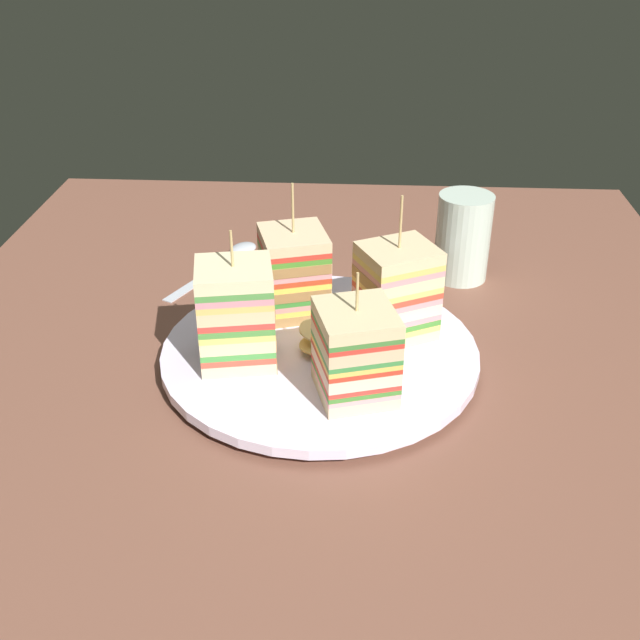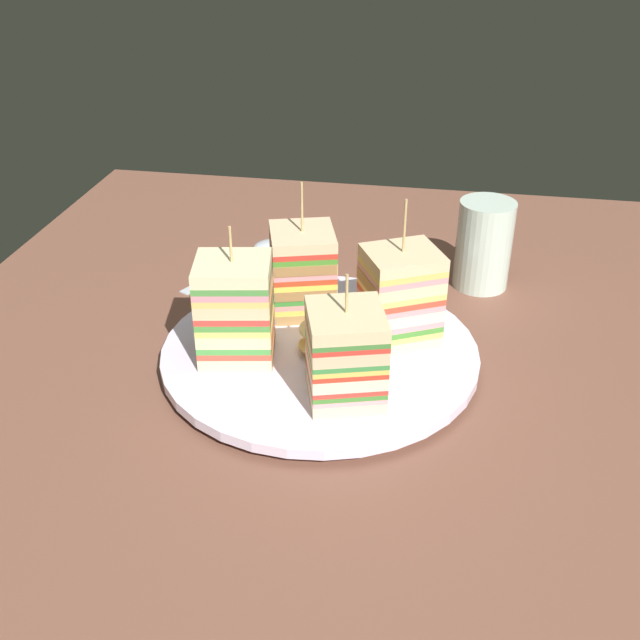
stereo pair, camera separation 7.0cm
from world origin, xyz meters
TOP-DOWN VIEW (x-y plane):
  - ground_plane at (0.00, 0.00)cm, footprint 96.40×82.29cm
  - plate at (0.00, 0.00)cm, footprint 29.64×29.64cm
  - sandwich_wedge_0 at (-6.87, -3.35)cm, footprint 8.08×7.75cm
  - sandwich_wedge_1 at (3.09, -6.99)cm, footprint 8.15×8.52cm
  - sandwich_wedge_2 at (7.04, 2.98)cm, footprint 8.09×7.75cm
  - sandwich_wedge_3 at (-2.39, 7.26)cm, footprint 7.04×7.58cm
  - chip_pile at (-0.32, -0.70)cm, footprint 6.77×7.57cm
  - spoon at (21.89, 11.75)cm, footprint 15.45×9.14cm
  - drinking_glass at (18.86, -14.92)cm, footprint 6.10×6.10cm

SIDE VIEW (x-z plane):
  - ground_plane at x=0.00cm, z-range -1.80..0.00cm
  - spoon at x=21.89cm, z-range -0.10..0.90cm
  - plate at x=0.00cm, z-range 0.18..1.93cm
  - chip_pile at x=-0.32cm, z-range 1.74..4.17cm
  - drinking_glass at x=18.86cm, z-range -0.73..9.16cm
  - sandwich_wedge_0 at x=-6.87cm, z-range 0.03..11.49cm
  - sandwich_wedge_2 at x=7.04cm, z-range -0.75..12.75cm
  - sandwich_wedge_1 at x=3.09cm, z-range -0.76..13.28cm
  - sandwich_wedge_3 at x=-2.39cm, z-range 0.07..12.85cm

